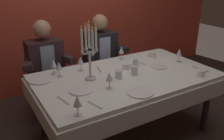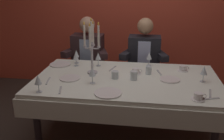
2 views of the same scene
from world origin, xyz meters
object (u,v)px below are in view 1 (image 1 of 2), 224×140
at_px(wine_glass_0, 81,61).
at_px(wine_glass_6, 77,102).
at_px(dinner_plate_0, 158,66).
at_px(dinner_plate_2, 140,92).
at_px(wine_glass_3, 59,66).
at_px(water_tumbler_2, 119,74).
at_px(coffee_cup_2, 200,73).
at_px(seated_diner_1, 100,51).
at_px(water_tumbler_0, 134,70).
at_px(dining_table, 126,85).
at_px(water_tumbler_1, 135,63).
at_px(wine_glass_4, 121,50).
at_px(wine_glass_2, 54,64).
at_px(seated_diner_0, 45,61).
at_px(wine_glass_1, 109,77).
at_px(wine_glass_5, 179,53).
at_px(dinner_plate_3, 81,90).
at_px(coffee_cup_1, 126,67).
at_px(candelabra, 89,53).
at_px(dinner_plate_1, 41,80).
at_px(coffee_cup_0, 152,55).

bearing_deg(wine_glass_0, wine_glass_6, -115.55).
height_order(dinner_plate_0, dinner_plate_2, same).
bearing_deg(wine_glass_3, wine_glass_6, -99.62).
bearing_deg(water_tumbler_2, coffee_cup_2, -27.04).
bearing_deg(coffee_cup_2, seated_diner_1, 110.57).
bearing_deg(dinner_plate_0, water_tumbler_0, -174.35).
bearing_deg(dining_table, water_tumbler_1, 33.37).
height_order(wine_glass_4, coffee_cup_2, wine_glass_4).
bearing_deg(wine_glass_2, water_tumbler_0, -32.22).
distance_m(dining_table, water_tumbler_2, 0.20).
relative_size(dinner_plate_2, wine_glass_3, 1.52).
relative_size(wine_glass_4, water_tumbler_2, 2.05).
height_order(coffee_cup_2, seated_diner_0, seated_diner_0).
bearing_deg(wine_glass_3, wine_glass_4, 9.07).
xyz_separation_m(wine_glass_1, wine_glass_5, (1.09, 0.20, 0.00)).
distance_m(dinner_plate_0, wine_glass_6, 1.29).
relative_size(water_tumbler_2, seated_diner_0, 0.06).
bearing_deg(water_tumbler_2, dinner_plate_3, -170.66).
relative_size(dinner_plate_3, water_tumbler_2, 2.67).
height_order(water_tumbler_2, coffee_cup_2, water_tumbler_2).
xyz_separation_m(coffee_cup_1, seated_diner_0, (-0.70, 0.74, -0.03)).
xyz_separation_m(wine_glass_5, water_tumbler_0, (-0.69, -0.05, -0.07)).
height_order(wine_glass_0, wine_glass_2, same).
bearing_deg(coffee_cup_1, dining_table, -121.86).
height_order(wine_glass_3, wine_glass_4, same).
relative_size(candelabra, dinner_plate_3, 2.81).
bearing_deg(water_tumbler_2, wine_glass_4, 54.52).
bearing_deg(water_tumbler_1, wine_glass_1, -148.21).
xyz_separation_m(wine_glass_2, water_tumbler_2, (0.53, -0.45, -0.07)).
bearing_deg(water_tumbler_0, dinner_plate_0, 5.65).
distance_m(candelabra, wine_glass_3, 0.37).
relative_size(candelabra, wine_glass_2, 3.65).
bearing_deg(wine_glass_0, dinner_plate_0, -23.75).
bearing_deg(coffee_cup_2, wine_glass_3, 150.05).
bearing_deg(dinner_plate_0, water_tumbler_2, -177.08).
bearing_deg(seated_diner_1, coffee_cup_2, -69.43).
xyz_separation_m(wine_glass_3, water_tumbler_0, (0.70, -0.35, -0.07)).
relative_size(dinner_plate_1, wine_glass_4, 1.52).
xyz_separation_m(dinner_plate_1, seated_diner_0, (0.21, 0.56, -0.01)).
xyz_separation_m(wine_glass_3, coffee_cup_1, (0.71, -0.17, -0.09)).
xyz_separation_m(dinner_plate_2, wine_glass_6, (-0.63, -0.05, 0.11)).
height_order(water_tumbler_0, coffee_cup_0, water_tumbler_0).
relative_size(dinner_plate_3, water_tumbler_0, 2.29).
distance_m(dining_table, dinner_plate_1, 0.90).
distance_m(wine_glass_3, water_tumbler_1, 0.87).
distance_m(wine_glass_3, coffee_cup_1, 0.74).
bearing_deg(wine_glass_3, dinner_plate_0, -16.44).
distance_m(candelabra, water_tumbler_2, 0.38).
xyz_separation_m(candelabra, water_tumbler_1, (0.61, 0.06, -0.24)).
bearing_deg(dinner_plate_2, coffee_cup_1, 68.51).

